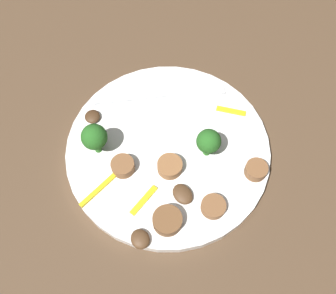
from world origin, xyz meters
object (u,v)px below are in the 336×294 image
object	(u,v)px
sausage_slice_0	(213,207)
sausage_slice_4	(123,166)
sausage_slice_3	(256,170)
mushroom_2	(183,194)
plate	(168,149)
sausage_slice_2	(167,221)
pepper_strip_2	(98,190)
pepper_strip_1	(144,200)
mushroom_1	(92,117)
pepper_strip_0	(231,111)
broccoli_floret_1	(94,137)
fork	(170,94)
mushroom_0	(140,239)
sausage_slice_1	(170,166)
broccoli_floret_0	(209,142)

from	to	relation	value
sausage_slice_0	sausage_slice_4	world-z (taller)	sausage_slice_4
sausage_slice_3	mushroom_2	size ratio (longest dim) A/B	0.98
plate	sausage_slice_0	size ratio (longest dim) A/B	8.86
sausage_slice_2	pepper_strip_2	distance (m)	0.09
plate	sausage_slice_4	xyz separation A→B (m)	(-0.06, 0.00, 0.01)
sausage_slice_3	sausage_slice_4	world-z (taller)	same
pepper_strip_1	pepper_strip_2	distance (m)	0.06
mushroom_1	pepper_strip_2	size ratio (longest dim) A/B	0.37
plate	mushroom_1	bearing A→B (deg)	128.07
pepper_strip_0	sausage_slice_4	bearing A→B (deg)	-177.61
broccoli_floret_1	sausage_slice_3	bearing A→B (deg)	-37.61
mushroom_1	pepper_strip_1	bearing A→B (deg)	-86.96
sausage_slice_4	pepper_strip_1	xyz separation A→B (m)	(0.00, -0.05, -0.01)
fork	mushroom_0	world-z (taller)	mushroom_0
mushroom_0	mushroom_2	xyz separation A→B (m)	(0.07, 0.02, -0.00)
sausage_slice_1	mushroom_1	bearing A→B (deg)	115.66
sausage_slice_4	mushroom_0	size ratio (longest dim) A/B	1.21
broccoli_floret_0	plate	bearing A→B (deg)	142.61
sausage_slice_3	mushroom_2	xyz separation A→B (m)	(-0.09, 0.02, -0.00)
sausage_slice_2	sausage_slice_3	xyz separation A→B (m)	(0.13, 0.00, -0.00)
sausage_slice_4	plate	bearing A→B (deg)	-0.05
broccoli_floret_0	sausage_slice_2	world-z (taller)	broccoli_floret_0
sausage_slice_0	sausage_slice_1	bearing A→B (deg)	106.43
broccoli_floret_0	sausage_slice_3	size ratio (longest dim) A/B	1.64
mushroom_2	pepper_strip_1	distance (m)	0.05
plate	sausage_slice_2	size ratio (longest dim) A/B	7.59
sausage_slice_0	mushroom_0	xyz separation A→B (m)	(-0.09, 0.01, -0.00)
broccoli_floret_0	sausage_slice_3	bearing A→B (deg)	-53.74
mushroom_0	mushroom_1	distance (m)	0.18
sausage_slice_1	pepper_strip_0	xyz separation A→B (m)	(0.11, 0.03, -0.01)
broccoli_floret_0	pepper_strip_0	size ratio (longest dim) A/B	1.14
sausage_slice_2	pepper_strip_2	xyz separation A→B (m)	(-0.05, 0.07, -0.01)
broccoli_floret_1	mushroom_1	distance (m)	0.06
sausage_slice_0	pepper_strip_2	distance (m)	0.14
sausage_slice_2	pepper_strip_1	bearing A→B (deg)	108.26
pepper_strip_0	pepper_strip_1	world-z (taller)	same
sausage_slice_2	pepper_strip_0	size ratio (longest dim) A/B	0.87
sausage_slice_2	pepper_strip_2	bearing A→B (deg)	126.05
sausage_slice_0	mushroom_2	world-z (taller)	sausage_slice_0
mushroom_0	mushroom_1	xyz separation A→B (m)	(0.02, 0.18, -0.00)
fork	mushroom_1	bearing A→B (deg)	-167.93
mushroom_0	mushroom_1	size ratio (longest dim) A/B	1.14
sausage_slice_1	pepper_strip_2	world-z (taller)	sausage_slice_1
sausage_slice_0	pepper_strip_2	world-z (taller)	sausage_slice_0
broccoli_floret_0	sausage_slice_2	distance (m)	0.11
broccoli_floret_0	fork	bearing A→B (deg)	89.00
broccoli_floret_1	mushroom_0	xyz separation A→B (m)	(-0.00, -0.13, -0.03)
sausage_slice_0	pepper_strip_2	xyz separation A→B (m)	(-0.11, 0.09, -0.00)
plate	pepper_strip_1	size ratio (longest dim) A/B	6.01
pepper_strip_0	pepper_strip_1	distance (m)	0.17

